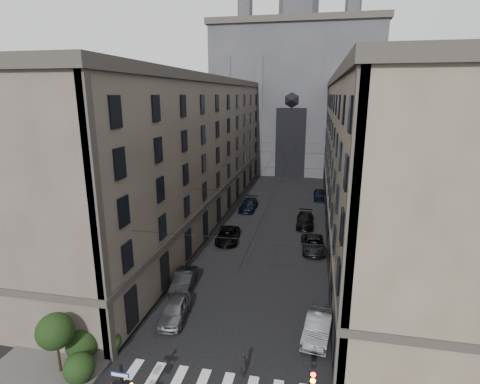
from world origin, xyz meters
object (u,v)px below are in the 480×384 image
Objects in this scene: car_left_near at (175,310)px; car_left_midnear at (184,281)px; car_right_far at (320,194)px; car_left_far at (249,205)px; car_right_midfar at (305,220)px; car_left_midfar at (228,235)px; gothic_tower at (296,89)px; car_right_near at (319,326)px; car_right_midnear at (313,245)px; pedestrian at (244,364)px.

car_left_near is 4.59m from car_left_midnear.
car_left_far is at bearing -144.16° from car_right_far.
car_left_near is at bearing -112.04° from car_right_midfar.
gothic_tower is at bearing 78.67° from car_left_midfar.
gothic_tower is at bearing 95.19° from car_right_midfar.
car_right_near is 0.92× the size of car_right_midnear.
car_left_midnear is 0.93× the size of car_right_near.
car_right_near reaches higher than car_right_midfar.
car_left_midfar is 11.24m from car_right_midfar.
car_right_near is at bearing -59.98° from pedestrian.
car_right_far is 41.57m from pedestrian.
car_left_midfar is at bearing -119.02° from car_right_far.
car_right_midfar is (4.28, -40.46, -17.01)m from gothic_tower.
car_right_far is at bearing 67.66° from car_left_near.
car_left_far is at bearing 117.72° from car_right_near.
car_left_far reaches higher than car_left_near.
pedestrian is at bearing -80.02° from car_left_midfar.
car_left_far reaches higher than car_right_midnear.
car_right_midfar is (-1.17, 8.02, 0.04)m from car_right_midnear.
car_left_midnear is 0.85× the size of car_right_midfar.
car_left_near is 0.91× the size of car_right_near.
car_right_far reaches higher than car_left_far.
car_right_near reaches higher than car_left_far.
car_left_midfar is at bearing 169.66° from car_right_midnear.
car_right_midfar is at bearing 62.97° from car_left_near.
car_right_midnear reaches higher than car_left_midfar.
car_left_far is 13.07m from car_right_far.
car_right_midnear is at bearing -83.59° from gothic_tower.
car_left_midnear is at bearing 95.57° from car_left_near.
car_right_midfar is at bearing 92.93° from car_right_midnear.
car_right_far is (10.33, 8.01, 0.02)m from car_left_far.
pedestrian reaches higher than car_right_midnear.
car_right_midnear is 8.11m from car_right_midfar.
car_right_far reaches higher than car_left_midnear.
gothic_tower is 10.74× the size of car_left_far.
car_left_near is at bearing -84.93° from car_left_midnear.
car_left_midnear is 11.76m from pedestrian.
car_left_midfar is 0.99× the size of car_right_midnear.
car_left_near is 10.72m from car_right_near.
car_left_midfar is 1.13× the size of car_right_far.
car_left_midnear is 24.06m from car_left_far.
car_right_midfar is 13.52m from car_right_far.
gothic_tower reaches higher than car_left_midfar.
car_right_near reaches higher than car_right_midnear.
car_right_midfar is 28.06m from pedestrian.
car_left_near is at bearing -108.46° from car_right_far.
car_right_near is 6.54m from pedestrian.
car_left_midnear is 0.97× the size of car_right_far.
car_left_near is at bearing -97.23° from car_left_midfar.
pedestrian is (6.30, -4.80, 0.03)m from car_left_near.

